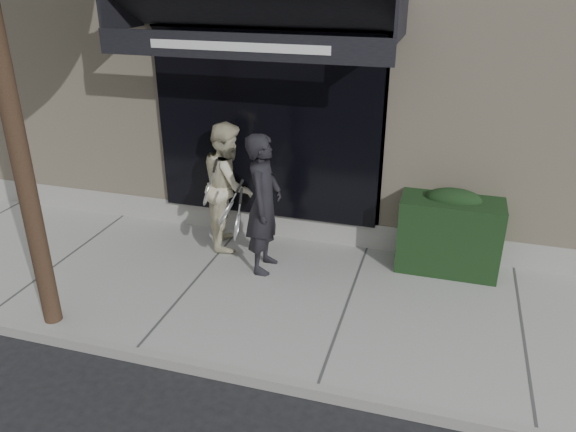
% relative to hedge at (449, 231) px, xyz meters
% --- Properties ---
extents(ground, '(80.00, 80.00, 0.00)m').
position_rel_hedge_xyz_m(ground, '(-1.10, -1.25, -0.66)').
color(ground, black).
rests_on(ground, ground).
extents(sidewalk, '(20.00, 3.00, 0.12)m').
position_rel_hedge_xyz_m(sidewalk, '(-1.10, -1.25, -0.60)').
color(sidewalk, gray).
rests_on(sidewalk, ground).
extents(curb, '(20.00, 0.10, 0.14)m').
position_rel_hedge_xyz_m(curb, '(-1.10, -2.80, -0.59)').
color(curb, gray).
rests_on(curb, ground).
extents(building_facade, '(14.30, 8.04, 5.64)m').
position_rel_hedge_xyz_m(building_facade, '(-1.11, 3.71, 2.08)').
color(building_facade, '#C4B296').
rests_on(building_facade, ground).
extents(hedge, '(1.30, 0.70, 1.14)m').
position_rel_hedge_xyz_m(hedge, '(0.00, 0.00, 0.00)').
color(hedge, black).
rests_on(hedge, sidewalk).
extents(pedestrian_front, '(0.74, 0.88, 1.87)m').
position_rel_hedge_xyz_m(pedestrian_front, '(-2.34, -0.71, 0.40)').
color(pedestrian_front, black).
rests_on(pedestrian_front, sidewalk).
extents(pedestrian_back, '(0.91, 1.04, 1.81)m').
position_rel_hedge_xyz_m(pedestrian_back, '(-3.05, -0.14, 0.37)').
color(pedestrian_back, beige).
rests_on(pedestrian_back, sidewalk).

